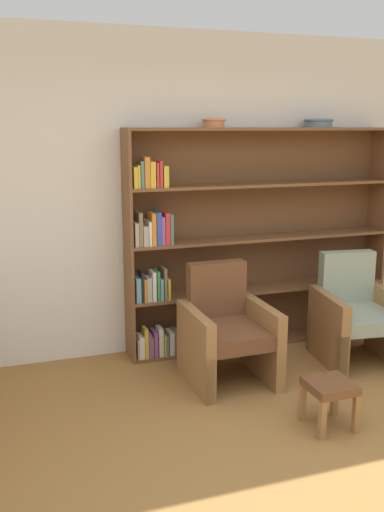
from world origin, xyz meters
TOP-DOWN VIEW (x-y plane):
  - ground_plane at (0.00, 0.00)m, footprint 24.00×24.00m
  - wall_back at (0.00, 2.43)m, footprint 12.00×0.06m
  - bookshelf at (0.38, 2.26)m, footprint 2.46×0.30m
  - bowl_cream at (0.09, 2.24)m, footprint 0.20×0.20m
  - bowl_brass at (1.09, 2.24)m, footprint 0.26×0.26m
  - armchair_leather at (-0.03, 1.60)m, footprint 0.64×0.68m
  - armchair_cushioned at (1.16, 1.60)m, footprint 0.73×0.76m
  - footstool at (0.33, 0.67)m, footprint 0.29×0.29m

SIDE VIEW (x-z plane):
  - ground_plane at x=0.00m, z-range 0.00..0.00m
  - footstool at x=0.33m, z-range 0.09..0.41m
  - armchair_leather at x=-0.03m, z-range -0.06..0.84m
  - armchair_cushioned at x=1.16m, z-range -0.06..0.84m
  - bookshelf at x=0.38m, z-range -0.02..1.93m
  - wall_back at x=0.00m, z-range 0.00..2.75m
  - bowl_cream at x=0.09m, z-range 1.96..2.03m
  - bowl_brass at x=1.09m, z-range 1.96..2.03m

